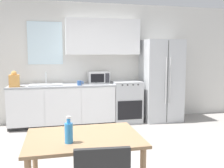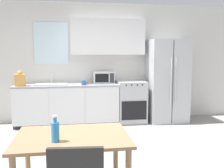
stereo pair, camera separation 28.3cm
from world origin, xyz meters
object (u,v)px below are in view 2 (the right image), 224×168
(refrigerator, at_px, (167,81))
(dining_table, at_px, (73,146))
(microwave, at_px, (104,77))
(coffee_mug, at_px, (84,83))
(oven_range, at_px, (131,102))
(drink_bottle, at_px, (55,131))

(refrigerator, xyz_separation_m, dining_table, (-2.15, -3.00, -0.31))
(refrigerator, relative_size, microwave, 4.02)
(refrigerator, bearing_deg, microwave, 173.44)
(coffee_mug, relative_size, dining_table, 0.12)
(refrigerator, distance_m, coffee_mug, 1.90)
(dining_table, bearing_deg, oven_range, 66.57)
(oven_range, bearing_deg, coffee_mug, -170.93)
(microwave, relative_size, coffee_mug, 3.49)
(oven_range, relative_size, refrigerator, 0.50)
(dining_table, height_order, drink_bottle, drink_bottle)
(coffee_mug, bearing_deg, drink_bottle, -97.58)
(refrigerator, height_order, coffee_mug, refrigerator)
(oven_range, relative_size, dining_table, 0.84)
(oven_range, bearing_deg, refrigerator, -2.88)
(refrigerator, height_order, drink_bottle, refrigerator)
(drink_bottle, bearing_deg, oven_range, 65.29)
(coffee_mug, bearing_deg, oven_range, 9.07)
(oven_range, xyz_separation_m, microwave, (-0.61, 0.12, 0.55))
(dining_table, distance_m, drink_bottle, 0.30)
(coffee_mug, bearing_deg, refrigerator, 3.88)
(microwave, xyz_separation_m, dining_table, (-0.71, -3.17, -0.39))
(microwave, bearing_deg, coffee_mug, -147.20)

